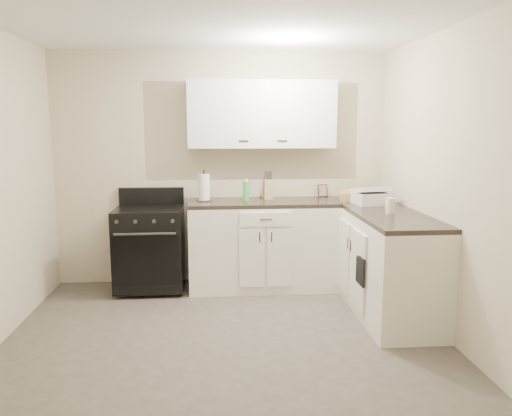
{
  "coord_description": "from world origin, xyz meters",
  "views": [
    {
      "loc": [
        -0.07,
        -3.68,
        1.72
      ],
      "look_at": [
        0.3,
        0.85,
        0.97
      ],
      "focal_mm": 35.0,
      "sensor_mm": 36.0,
      "label": 1
    }
  ],
  "objects": [
    {
      "name": "oven_mitt_near",
      "position": [
        1.18,
        0.38,
        0.48
      ],
      "size": [
        0.02,
        0.14,
        0.25
      ],
      "primitive_type": "cube",
      "color": "black",
      "rests_on": "base_cabinets_right"
    },
    {
      "name": "ceiling",
      "position": [
        0.0,
        0.0,
        2.5
      ],
      "size": [
        3.6,
        3.6,
        0.0
      ],
      "primitive_type": "plane",
      "color": "white",
      "rests_on": "wall_back"
    },
    {
      "name": "picture_frame",
      "position": [
        1.12,
        1.76,
        1.01
      ],
      "size": [
        0.11,
        0.06,
        0.14
      ],
      "primitive_type": "cube",
      "rotation": [
        -0.14,
        0.0,
        0.26
      ],
      "color": "black",
      "rests_on": "countertop_back"
    },
    {
      "name": "countertop_grill",
      "position": [
        1.49,
        1.18,
        1.0
      ],
      "size": [
        0.35,
        0.33,
        0.12
      ],
      "primitive_type": "cube",
      "rotation": [
        0.0,
        0.0,
        0.11
      ],
      "color": "white",
      "rests_on": "countertop_right"
    },
    {
      "name": "glass_jar",
      "position": [
        1.5,
        0.64,
        1.01
      ],
      "size": [
        0.1,
        0.1,
        0.14
      ],
      "primitive_type": "cylinder",
      "rotation": [
        0.0,
        0.0,
        -0.2
      ],
      "color": "silver",
      "rests_on": "countertop_right"
    },
    {
      "name": "wall_front",
      "position": [
        0.0,
        -1.8,
        1.25
      ],
      "size": [
        3.6,
        0.0,
        3.6
      ],
      "primitive_type": "plane",
      "rotation": [
        -1.57,
        0.0,
        0.0
      ],
      "color": "beige",
      "rests_on": "ground"
    },
    {
      "name": "floor",
      "position": [
        0.0,
        0.0,
        0.0
      ],
      "size": [
        3.6,
        3.6,
        0.0
      ],
      "primitive_type": "plane",
      "color": "#473F38",
      "rests_on": "ground"
    },
    {
      "name": "soap_bottle",
      "position": [
        0.25,
        1.49,
        1.04
      ],
      "size": [
        0.08,
        0.08,
        0.2
      ],
      "primitive_type": "cylinder",
      "rotation": [
        0.0,
        0.0,
        -0.22
      ],
      "color": "green",
      "rests_on": "countertop_back"
    },
    {
      "name": "base_cabinets_right",
      "position": [
        1.5,
        0.85,
        0.45
      ],
      "size": [
        0.6,
        1.9,
        0.9
      ],
      "primitive_type": "cube",
      "color": "silver",
      "rests_on": "floor"
    },
    {
      "name": "paper_towel",
      "position": [
        -0.19,
        1.55,
        1.08
      ],
      "size": [
        0.14,
        0.14,
        0.28
      ],
      "primitive_type": "cylinder",
      "rotation": [
        0.0,
        0.0,
        0.27
      ],
      "color": "white",
      "rests_on": "countertop_back"
    },
    {
      "name": "knife_block",
      "position": [
        0.49,
        1.63,
        1.05
      ],
      "size": [
        0.11,
        0.1,
        0.21
      ],
      "primitive_type": "cube",
      "rotation": [
        0.0,
        0.0,
        0.2
      ],
      "color": "tan",
      "rests_on": "countertop_back"
    },
    {
      "name": "wicker_basket",
      "position": [
        1.36,
        1.41,
        0.98
      ],
      "size": [
        0.29,
        0.21,
        0.09
      ],
      "primitive_type": "cube",
      "rotation": [
        0.0,
        0.0,
        -0.15
      ],
      "color": "tan",
      "rests_on": "countertop_right"
    },
    {
      "name": "base_cabinets_back",
      "position": [
        0.43,
        1.5,
        0.45
      ],
      "size": [
        1.55,
        0.6,
        0.9
      ],
      "primitive_type": "cube",
      "color": "silver",
      "rests_on": "floor"
    },
    {
      "name": "wall_back",
      "position": [
        0.0,
        1.8,
        1.25
      ],
      "size": [
        3.6,
        0.0,
        3.6
      ],
      "primitive_type": "plane",
      "rotation": [
        1.57,
        0.0,
        0.0
      ],
      "color": "beige",
      "rests_on": "ground"
    },
    {
      "name": "countertop_right",
      "position": [
        1.5,
        0.85,
        0.92
      ],
      "size": [
        0.6,
        1.9,
        0.04
      ],
      "primitive_type": "cube",
      "color": "black",
      "rests_on": "base_cabinets_right"
    },
    {
      "name": "countertop_back",
      "position": [
        0.43,
        1.5,
        0.92
      ],
      "size": [
        1.55,
        0.6,
        0.04
      ],
      "primitive_type": "cube",
      "color": "black",
      "rests_on": "base_cabinets_back"
    },
    {
      "name": "upper_cabinets",
      "position": [
        0.43,
        1.65,
        1.84
      ],
      "size": [
        1.55,
        0.3,
        0.7
      ],
      "primitive_type": "cube",
      "color": "silver",
      "rests_on": "wall_back"
    },
    {
      "name": "oven_mitt_far",
      "position": [
        1.18,
        0.47,
        0.47
      ],
      "size": [
        0.02,
        0.13,
        0.23
      ],
      "primitive_type": "cube",
      "color": "black",
      "rests_on": "base_cabinets_right"
    },
    {
      "name": "wall_right",
      "position": [
        1.8,
        0.0,
        1.25
      ],
      "size": [
        0.0,
        3.6,
        3.6
      ],
      "primitive_type": "plane",
      "rotation": [
        1.57,
        0.0,
        -1.57
      ],
      "color": "beige",
      "rests_on": "ground"
    },
    {
      "name": "stove",
      "position": [
        -0.77,
        1.48,
        0.46
      ],
      "size": [
        0.69,
        0.59,
        0.84
      ],
      "primitive_type": "cube",
      "color": "black",
      "rests_on": "floor"
    }
  ]
}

